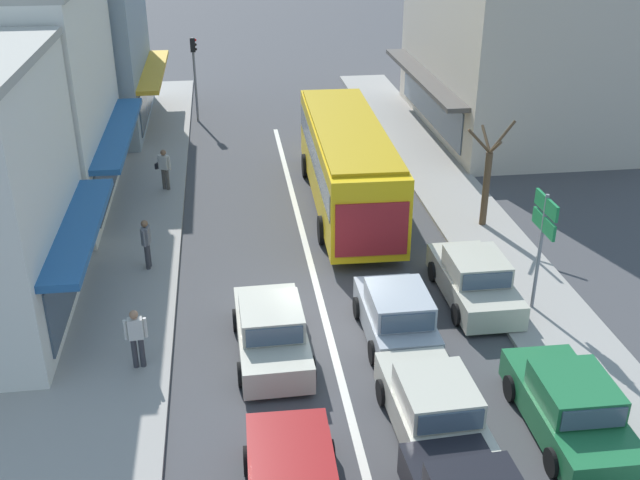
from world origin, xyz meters
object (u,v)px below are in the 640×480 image
object	(u,v)px
sedan_adjacent_lane_lead	(435,411)
pedestrian_browsing_midblock	(146,241)
city_bus	(347,160)
sedan_behind_bus_mid	(271,332)
pedestrian_with_handbag_near	(164,167)
parked_sedan_kerb_second	(474,280)
traffic_light_downstreet	(194,65)
directional_road_sign	(544,225)
street_tree_right	(487,179)
hatchback_queue_gap_filler	(396,316)
pedestrian_far_walker	(136,335)
parked_sedan_kerb_front	(570,408)

from	to	relation	value
sedan_adjacent_lane_lead	pedestrian_browsing_midblock	world-z (taller)	pedestrian_browsing_midblock
city_bus	sedan_behind_bus_mid	distance (m)	10.02
city_bus	pedestrian_with_handbag_near	world-z (taller)	city_bus
parked_sedan_kerb_second	traffic_light_downstreet	xyz separation A→B (m)	(-8.26, 19.24, 2.19)
directional_road_sign	street_tree_right	distance (m)	5.79
sedan_behind_bus_mid	directional_road_sign	size ratio (longest dim) A/B	1.18
city_bus	hatchback_queue_gap_filler	xyz separation A→B (m)	(-0.16, -9.03, -1.17)
traffic_light_downstreet	street_tree_right	xyz separation A→B (m)	(10.20, -14.35, -1.04)
parked_sedan_kerb_second	sedan_adjacent_lane_lead	bearing A→B (deg)	-115.98
sedan_adjacent_lane_lead	hatchback_queue_gap_filler	xyz separation A→B (m)	(0.03, 3.93, 0.05)
street_tree_right	pedestrian_far_walker	distance (m)	13.48
hatchback_queue_gap_filler	pedestrian_with_handbag_near	size ratio (longest dim) A/B	2.27
sedan_adjacent_lane_lead	traffic_light_downstreet	distance (m)	25.58
sedan_behind_bus_mid	parked_sedan_kerb_front	bearing A→B (deg)	-31.94
parked_sedan_kerb_front	city_bus	bearing A→B (deg)	101.98
street_tree_right	directional_road_sign	bearing A→B (deg)	-94.50
city_bus	parked_sedan_kerb_second	size ratio (longest dim) A/B	2.60
pedestrian_with_handbag_near	city_bus	bearing A→B (deg)	-19.10
street_tree_right	pedestrian_far_walker	bearing A→B (deg)	-147.62
sedan_behind_bus_mid	pedestrian_with_handbag_near	xyz separation A→B (m)	(-3.31, 11.67, 0.40)
sedan_behind_bus_mid	street_tree_right	xyz separation A→B (m)	(8.02, 6.88, 1.15)
parked_sedan_kerb_front	pedestrian_with_handbag_near	size ratio (longest dim) A/B	2.59
traffic_light_downstreet	pedestrian_browsing_midblock	size ratio (longest dim) A/B	2.58
hatchback_queue_gap_filler	pedestrian_with_handbag_near	distance (m)	13.21
traffic_light_downstreet	pedestrian_far_walker	xyz separation A→B (m)	(-1.16, -21.56, -1.79)
hatchback_queue_gap_filler	traffic_light_downstreet	distance (m)	21.77
hatchback_queue_gap_filler	pedestrian_browsing_midblock	size ratio (longest dim) A/B	2.27
parked_sedan_kerb_front	pedestrian_far_walker	world-z (taller)	pedestrian_far_walker
sedan_behind_bus_mid	street_tree_right	size ratio (longest dim) A/B	1.08
city_bus	parked_sedan_kerb_second	world-z (taller)	city_bus
street_tree_right	pedestrian_with_handbag_near	size ratio (longest dim) A/B	2.40
hatchback_queue_gap_filler	sedan_adjacent_lane_lead	bearing A→B (deg)	-90.48
parked_sedan_kerb_front	street_tree_right	world-z (taller)	street_tree_right
pedestrian_browsing_midblock	directional_road_sign	bearing A→B (deg)	-19.27
parked_sedan_kerb_second	street_tree_right	world-z (taller)	street_tree_right
hatchback_queue_gap_filler	street_tree_right	size ratio (longest dim) A/B	0.95
traffic_light_downstreet	pedestrian_browsing_midblock	bearing A→B (deg)	-94.66
parked_sedan_kerb_front	sedan_adjacent_lane_lead	bearing A→B (deg)	174.46
sedan_behind_bus_mid	traffic_light_downstreet	bearing A→B (deg)	95.88
directional_road_sign	parked_sedan_kerb_second	bearing A→B (deg)	151.26
parked_sedan_kerb_second	traffic_light_downstreet	size ratio (longest dim) A/B	1.00
parked_sedan_kerb_front	pedestrian_far_walker	bearing A→B (deg)	159.54
city_bus	pedestrian_with_handbag_near	xyz separation A→B (m)	(-6.83, 2.36, -0.81)
directional_road_sign	pedestrian_with_handbag_near	distance (m)	15.21
directional_road_sign	traffic_light_downstreet	bearing A→B (deg)	115.94
sedan_behind_bus_mid	street_tree_right	bearing A→B (deg)	40.62
directional_road_sign	pedestrian_with_handbag_near	world-z (taller)	directional_road_sign
sedan_behind_bus_mid	city_bus	bearing A→B (deg)	69.32
pedestrian_far_walker	hatchback_queue_gap_filler	bearing A→B (deg)	5.20
city_bus	parked_sedan_kerb_front	xyz separation A→B (m)	(2.81, -13.25, -1.22)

